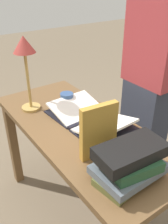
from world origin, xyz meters
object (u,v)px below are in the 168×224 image
object	(u,v)px
book_standing_upright	(99,131)
reading_lamp	(25,55)
open_book	(90,118)
coffee_mug	(67,99)
person_reader	(150,78)
book_stack_tall	(129,163)

from	to	relation	value
book_standing_upright	reading_lamp	xyz separation A→B (m)	(0.61, 0.07, 0.22)
open_book	coffee_mug	distance (m)	0.25
book_standing_upright	open_book	bearing A→B (deg)	-23.00
coffee_mug	open_book	bearing A→B (deg)	-178.91
book_standing_upright	coffee_mug	xyz separation A→B (m)	(0.52, -0.15, -0.09)
open_book	coffee_mug	bearing A→B (deg)	-2.39
book_standing_upright	reading_lamp	world-z (taller)	reading_lamp
coffee_mug	person_reader	bearing A→B (deg)	-112.69
book_standing_upright	reading_lamp	size ratio (longest dim) A/B	0.58
book_stack_tall	person_reader	bearing A→B (deg)	-53.22
book_standing_upright	reading_lamp	distance (m)	0.66
person_reader	coffee_mug	bearing A→B (deg)	-112.69
reading_lamp	book_standing_upright	bearing A→B (deg)	-173.67
book_standing_upright	coffee_mug	size ratio (longest dim) A/B	2.36
open_book	book_stack_tall	distance (m)	0.49
open_book	book_stack_tall	xyz separation A→B (m)	(-0.47, 0.14, 0.06)
open_book	reading_lamp	distance (m)	0.53
book_standing_upright	coffee_mug	distance (m)	0.55
open_book	book_standing_upright	world-z (taller)	book_standing_upright
reading_lamp	person_reader	size ratio (longest dim) A/B	0.26
book_stack_tall	book_standing_upright	distance (m)	0.20
book_standing_upright	coffee_mug	world-z (taller)	book_standing_upright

